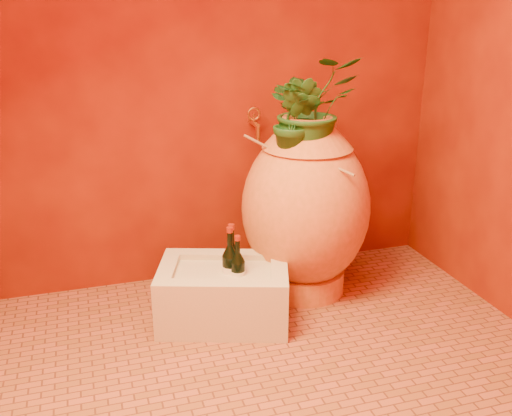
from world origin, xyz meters
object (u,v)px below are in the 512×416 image
object	(u,v)px
stone_basin	(224,294)
wine_bottle_c	(230,269)
wine_bottle_b	(232,266)
amphora	(305,207)
wall_tap	(255,122)
wine_bottle_a	(238,273)

from	to	relation	value
stone_basin	wine_bottle_c	world-z (taller)	wine_bottle_c
stone_basin	wine_bottle_b	size ratio (longest dim) A/B	2.15
amphora	wall_tap	distance (m)	0.53
amphora	wine_bottle_c	xyz separation A→B (m)	(-0.46, -0.19, -0.20)
stone_basin	wine_bottle_a	distance (m)	0.15
stone_basin	wine_bottle_c	xyz separation A→B (m)	(0.03, -0.01, 0.14)
wall_tap	wine_bottle_c	bearing A→B (deg)	-119.69
amphora	wine_bottle_c	world-z (taller)	amphora
wine_bottle_b	wine_bottle_c	bearing A→B (deg)	-118.59
amphora	wall_tap	world-z (taller)	wall_tap
wine_bottle_b	wall_tap	xyz separation A→B (m)	(0.25, 0.44, 0.61)
amphora	wine_bottle_b	world-z (taller)	amphora
amphora	stone_basin	xyz separation A→B (m)	(-0.49, -0.18, -0.34)
wine_bottle_b	wall_tap	size ratio (longest dim) A/B	1.98
amphora	stone_basin	size ratio (longest dim) A/B	1.33
wine_bottle_a	wine_bottle_b	world-z (taller)	wine_bottle_b
stone_basin	wine_bottle_b	bearing A→B (deg)	17.50
wine_bottle_c	wall_tap	bearing A→B (deg)	60.31
amphora	wine_bottle_c	distance (m)	0.54
stone_basin	wall_tap	world-z (taller)	wall_tap
wine_bottle_a	wall_tap	distance (m)	0.83
wall_tap	wine_bottle_b	bearing A→B (deg)	-119.75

